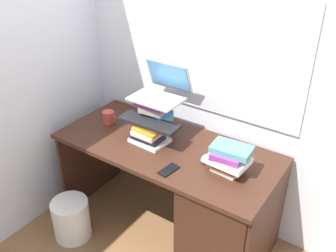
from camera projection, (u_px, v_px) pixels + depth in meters
The scene contains 13 objects.
ground_plane at pixel (166, 226), 2.86m from camera, with size 6.00×6.00×0.00m, color brown.
wall_back at pixel (199, 47), 2.49m from camera, with size 6.00×0.06×2.60m.
wall_left at pixel (60, 38), 2.66m from camera, with size 0.05×6.00×2.60m, color silver.
desk at pixel (212, 207), 2.45m from camera, with size 1.50×0.68×0.72m.
book_stack_tall at pixel (156, 116), 2.57m from camera, with size 0.23×0.20×0.26m.
book_stack_keyboard_riser at pixel (149, 134), 2.51m from camera, with size 0.25×0.20×0.14m.
book_stack_side at pixel (229, 158), 2.21m from camera, with size 0.26×0.20×0.17m.
laptop at pixel (161, 89), 2.53m from camera, with size 0.34×0.32×0.23m.
keyboard at pixel (149, 123), 2.47m from camera, with size 0.42×0.14×0.02m, color black.
computer_mouse at pixel (207, 158), 2.34m from camera, with size 0.06×0.10×0.04m, color #A5A8AD.
mug at pixel (109, 117), 2.75m from camera, with size 0.12×0.09×0.09m.
cell_phone at pixel (169, 170), 2.26m from camera, with size 0.07×0.14×0.01m, color black.
wastebasket at pixel (72, 219), 2.70m from camera, with size 0.26×0.26×0.31m, color silver.
Camera 1 is at (1.20, -1.73, 2.08)m, focal length 40.16 mm.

